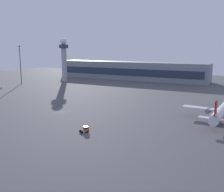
% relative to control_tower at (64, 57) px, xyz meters
% --- Properties ---
extents(ground_plane, '(416.00, 416.00, 0.00)m').
position_rel_control_tower_xyz_m(ground_plane, '(69.84, -91.47, -21.53)').
color(ground_plane, '#4C4C51').
extents(terminal_building, '(143.50, 22.40, 16.40)m').
position_rel_control_tower_xyz_m(terminal_building, '(44.82, 40.93, -13.44)').
color(terminal_building, gray).
rests_on(terminal_building, ground).
extents(control_tower, '(8.00, 8.00, 37.22)m').
position_rel_control_tower_xyz_m(control_tower, '(0.00, 0.00, 0.00)').
color(control_tower, '#A8A8B2').
rests_on(control_tower, ground).
extents(airplane_far_stand, '(33.06, 42.46, 10.89)m').
position_rel_control_tower_xyz_m(airplane_far_stand, '(137.07, -70.85, -17.42)').
color(airplane_far_stand, silver).
rests_on(airplane_far_stand, ground).
extents(pushback_tug, '(3.17, 3.56, 2.05)m').
position_rel_control_tower_xyz_m(pushback_tug, '(96.52, -110.99, -20.47)').
color(pushback_tug, '#D85919').
rests_on(pushback_tug, ground).
extents(apron_light_central, '(4.80, 0.90, 30.95)m').
position_rel_control_tower_xyz_m(apron_light_central, '(-20.63, -30.49, -4.16)').
color(apron_light_central, slate).
rests_on(apron_light_central, ground).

